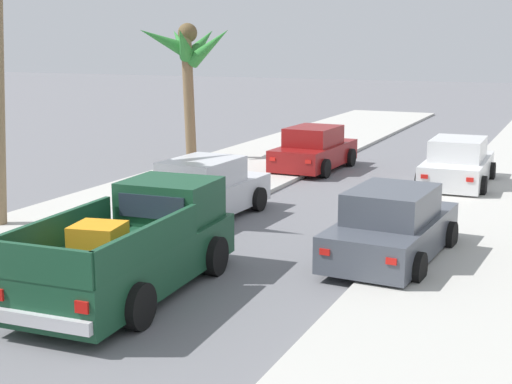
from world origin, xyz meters
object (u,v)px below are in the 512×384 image
(pickup_truck, at_px, (136,248))
(car_left_near, at_px, (204,191))
(car_right_far, at_px, (457,165))
(palm_tree_right_back, at_px, (188,53))
(car_right_mid, at_px, (314,150))
(car_left_mid, at_px, (392,227))

(pickup_truck, xyz_separation_m, car_left_near, (-1.49, 5.39, -0.07))
(car_right_far, xyz_separation_m, palm_tree_right_back, (-10.09, 1.12, 3.32))
(pickup_truck, relative_size, palm_tree_right_back, 1.04)
(car_right_mid, xyz_separation_m, car_right_far, (5.09, -1.10, 0.00))
(car_left_near, relative_size, car_left_mid, 1.00)
(car_right_far, height_order, palm_tree_right_back, palm_tree_right_back)
(car_left_near, distance_m, palm_tree_right_back, 9.80)
(car_left_near, relative_size, car_right_mid, 1.00)
(car_right_mid, bearing_deg, palm_tree_right_back, 179.76)
(pickup_truck, bearing_deg, car_right_mid, 95.64)
(car_left_mid, distance_m, palm_tree_right_back, 14.33)
(car_left_mid, relative_size, car_right_far, 1.01)
(pickup_truck, xyz_separation_m, car_left_mid, (3.81, 3.67, -0.07))
(car_left_near, bearing_deg, pickup_truck, -74.53)
(car_left_near, distance_m, car_right_mid, 7.85)
(pickup_truck, distance_m, palm_tree_right_back, 15.04)
(pickup_truck, relative_size, car_right_far, 1.24)
(car_left_near, bearing_deg, car_right_far, 51.97)
(car_right_mid, relative_size, car_right_far, 1.01)
(car_left_near, distance_m, car_left_mid, 5.57)
(pickup_truck, height_order, car_left_near, pickup_truck)
(pickup_truck, relative_size, car_right_mid, 1.23)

